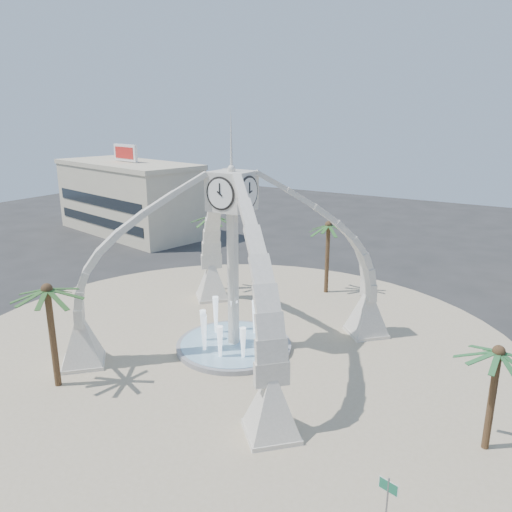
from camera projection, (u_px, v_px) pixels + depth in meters
The scene contains 10 objects.
ground at pixel (234, 348), 34.86m from camera, with size 140.00×140.00×0.00m, color #282828.
plaza at pixel (234, 348), 34.85m from camera, with size 40.00×40.00×0.06m, color tan.
clock_tower at pixel (233, 259), 33.07m from camera, with size 17.94×17.94×16.30m.
fountain at pixel (234, 345), 34.78m from camera, with size 8.00×8.00×3.62m.
building_nw at pixel (129, 197), 67.65m from camera, with size 23.75×13.73×11.90m.
palm_east at pixel (499, 353), 23.02m from camera, with size 4.89×4.89×5.94m.
palm_west at pixel (212, 217), 44.51m from camera, with size 4.88×4.88×7.82m.
palm_north at pixel (329, 226), 44.00m from camera, with size 4.27×4.27×7.11m.
palm_south at pixel (47, 291), 28.40m from camera, with size 4.71×4.71×6.97m.
street_sign at pixel (388, 493), 19.34m from camera, with size 0.83×0.23×2.32m.
Camera 1 is at (17.92, -26.23, 15.82)m, focal length 35.00 mm.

